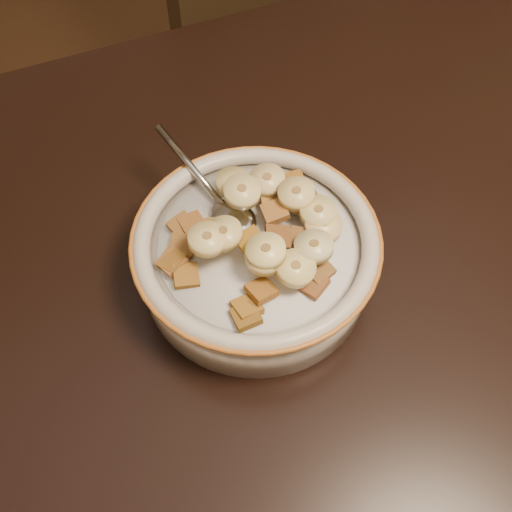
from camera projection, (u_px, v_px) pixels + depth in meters
name	position (u px, v px, depth m)	size (l,w,h in m)	color
floor	(383.00, 459.00, 1.20)	(4.00, 4.50, 0.10)	#422816
chair	(305.00, 69.00, 1.08)	(0.43, 0.43, 0.97)	black
cereal_bowl	(256.00, 260.00, 0.50)	(0.20, 0.20, 0.05)	beige
milk	(256.00, 244.00, 0.48)	(0.17, 0.17, 0.00)	silver
spoon	(233.00, 217.00, 0.49)	(0.04, 0.05, 0.01)	#A0A4A9
cereal_square_0	(172.00, 262.00, 0.46)	(0.02, 0.02, 0.01)	brown
cereal_square_1	(247.00, 307.00, 0.44)	(0.02, 0.02, 0.01)	#8E5918
cereal_square_2	(293.00, 181.00, 0.51)	(0.02, 0.02, 0.01)	#9D601C
cereal_square_3	(217.00, 229.00, 0.46)	(0.02, 0.02, 0.01)	brown
cereal_square_4	(308.00, 207.00, 0.49)	(0.02, 0.02, 0.01)	#9D6029
cereal_square_5	(278.00, 237.00, 0.45)	(0.02, 0.02, 0.01)	brown
cereal_square_6	(250.00, 241.00, 0.45)	(0.02, 0.02, 0.01)	brown
cereal_square_7	(192.00, 224.00, 0.48)	(0.02, 0.02, 0.01)	brown
cereal_square_8	(182.00, 226.00, 0.48)	(0.02, 0.02, 0.01)	brown
cereal_square_9	(262.00, 290.00, 0.44)	(0.02, 0.02, 0.01)	#8E551A
cereal_square_10	(307.00, 199.00, 0.50)	(0.02, 0.02, 0.01)	brown
cereal_square_11	(275.00, 212.00, 0.47)	(0.02, 0.02, 0.01)	brown
cereal_square_12	(313.00, 284.00, 0.45)	(0.02, 0.02, 0.01)	brown
cereal_square_13	(266.00, 187.00, 0.50)	(0.02, 0.02, 0.01)	brown
cereal_square_14	(272.00, 198.00, 0.49)	(0.02, 0.02, 0.01)	olive
cereal_square_15	(319.00, 270.00, 0.45)	(0.02, 0.02, 0.01)	brown
cereal_square_16	(275.00, 181.00, 0.51)	(0.02, 0.02, 0.01)	brown
cereal_square_17	(182.00, 246.00, 0.47)	(0.02, 0.02, 0.01)	brown
cereal_square_18	(301.00, 239.00, 0.46)	(0.02, 0.02, 0.01)	brown
cereal_square_19	(173.00, 261.00, 0.46)	(0.02, 0.02, 0.01)	brown
cereal_square_20	(186.00, 276.00, 0.45)	(0.02, 0.02, 0.01)	brown
cereal_square_21	(246.00, 316.00, 0.43)	(0.02, 0.02, 0.01)	brown
banana_slice_0	(265.00, 256.00, 0.44)	(0.03, 0.03, 0.01)	#F0D88A
banana_slice_1	(267.00, 180.00, 0.49)	(0.03, 0.03, 0.01)	#E7CA83
banana_slice_2	(266.00, 251.00, 0.43)	(0.03, 0.03, 0.01)	#FADC99
banana_slice_3	(233.00, 182.00, 0.49)	(0.03, 0.03, 0.01)	tan
banana_slice_4	(296.00, 268.00, 0.44)	(0.03, 0.03, 0.01)	#F6D88C
banana_slice_5	(296.00, 194.00, 0.47)	(0.03, 0.03, 0.01)	tan
banana_slice_6	(223.00, 234.00, 0.45)	(0.03, 0.03, 0.01)	tan
banana_slice_7	(318.00, 212.00, 0.47)	(0.03, 0.03, 0.01)	#E6CD7F
banana_slice_8	(242.00, 192.00, 0.47)	(0.03, 0.03, 0.01)	#E9D287
banana_slice_9	(323.00, 226.00, 0.47)	(0.03, 0.03, 0.01)	#E5D088
banana_slice_10	(314.00, 247.00, 0.45)	(0.03, 0.03, 0.01)	beige
banana_slice_11	(207.00, 239.00, 0.44)	(0.03, 0.03, 0.01)	#F7DC88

